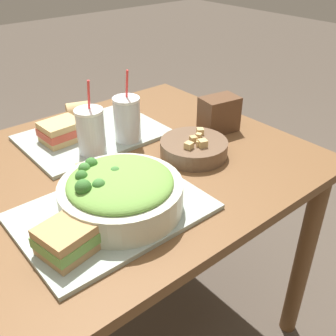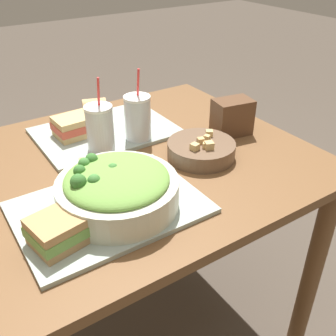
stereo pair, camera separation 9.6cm
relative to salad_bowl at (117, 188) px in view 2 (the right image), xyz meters
name	(u,v)px [view 2 (the right image)]	position (x,y,z in m)	size (l,w,h in m)	color
ground_plane	(132,329)	(0.10, 0.20, -0.82)	(12.00, 12.00, 0.00)	#4C4238
dining_table	(121,195)	(0.10, 0.20, -0.18)	(1.13, 0.88, 0.76)	brown
tray_near	(109,208)	(-0.02, 0.01, -0.06)	(0.44, 0.32, 0.01)	#99A89E
tray_far	(106,132)	(0.15, 0.39, -0.06)	(0.44, 0.32, 0.01)	#99A89E
salad_bowl	(117,188)	(0.00, 0.00, 0.00)	(0.29, 0.29, 0.11)	beige
soup_bowl	(201,149)	(0.32, 0.09, -0.04)	(0.20, 0.20, 0.07)	brown
sandwich_near	(60,230)	(-0.16, -0.05, -0.02)	(0.14, 0.12, 0.06)	tan
baguette_near	(101,168)	(0.02, 0.13, -0.02)	(0.12, 0.10, 0.06)	tan
sandwich_far	(74,126)	(0.06, 0.41, -0.02)	(0.13, 0.11, 0.06)	tan
baguette_far	(95,108)	(0.18, 0.51, -0.02)	(0.10, 0.09, 0.06)	tan
drink_cup_dark	(100,129)	(0.09, 0.28, 0.02)	(0.08, 0.08, 0.22)	silver
drink_cup_red	(138,119)	(0.22, 0.28, 0.02)	(0.08, 0.08, 0.23)	silver
chip_bag	(232,117)	(0.50, 0.16, 0.00)	(0.13, 0.10, 0.12)	brown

